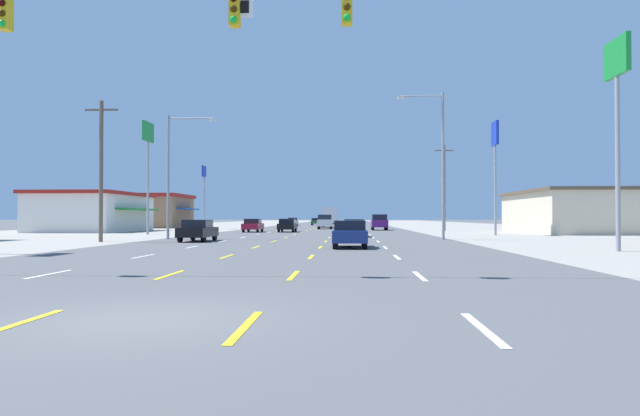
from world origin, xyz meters
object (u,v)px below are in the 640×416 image
streetlight_left_row_0 (173,168)px  sedan_inner_left_far (287,225)px  sedan_far_left_midfar (253,225)px  hatchback_far_left_distant_b (293,222)px  streetlight_right_row_0 (439,156)px  suv_center_turn_farthest (325,222)px  pole_sign_left_row_2 (204,183)px  sedan_far_left_near (198,230)px  suv_far_right_farther (379,222)px  pole_sign_right_row_1 (495,150)px  pole_sign_left_row_1 (148,147)px  pole_sign_right_row_0 (617,88)px  box_truck_center_turn_distant_a (330,216)px  sedan_inner_right_nearest (350,234)px  sedan_inner_left_distant_c (316,221)px  sedan_inner_right_mid (354,228)px

streetlight_left_row_0 → sedan_inner_left_far: bearing=73.1°
sedan_far_left_midfar → hatchback_far_left_distant_b: 41.61m
hatchback_far_left_distant_b → streetlight_right_row_0: streetlight_right_row_0 is taller
sedan_inner_left_far → suv_center_turn_farthest: suv_center_turn_farthest is taller
hatchback_far_left_distant_b → streetlight_left_row_0: bearing=-92.7°
pole_sign_left_row_2 → sedan_far_left_near: bearing=-76.3°
suv_far_right_farther → pole_sign_left_row_2: 24.84m
suv_far_right_farther → hatchback_far_left_distant_b: 34.16m
pole_sign_right_row_1 → sedan_inner_left_far: bearing=151.9°
sedan_far_left_near → suv_center_turn_farthest: suv_center_turn_farthest is taller
hatchback_far_left_distant_b → pole_sign_left_row_1: bearing=-100.0°
sedan_inner_left_far → streetlight_right_row_0: (13.32, -20.80, 5.31)m
sedan_far_left_near → suv_far_right_farther: (14.03, 34.72, 0.27)m
pole_sign_right_row_0 → pole_sign_right_row_1: (0.29, 24.20, -0.15)m
hatchback_far_left_distant_b → streetlight_left_row_0: streetlight_left_row_0 is taller
sedan_far_left_midfar → box_truck_center_turn_distant_a: box_truck_center_turn_distant_a is taller
sedan_far_left_midfar → sedan_inner_left_far: 3.78m
box_truck_center_turn_distant_a → pole_sign_right_row_1: (16.22, -39.40, 5.87)m
sedan_far_left_near → pole_sign_left_row_1: pole_sign_left_row_1 is taller
suv_center_turn_farthest → pole_sign_right_row_1: size_ratio=0.48×
suv_center_turn_farthest → sedan_inner_right_nearest: bearing=-86.1°
sedan_far_left_near → suv_far_right_farther: bearing=68.0°
suv_center_turn_farthest → sedan_inner_left_distant_c: suv_center_turn_farthest is taller
pole_sign_right_row_1 → suv_far_right_farther: bearing=114.1°
sedan_inner_left_far → sedan_far_left_near: bearing=-98.0°
box_truck_center_turn_distant_a → pole_sign_right_row_0: 65.84m
pole_sign_left_row_1 → pole_sign_right_row_1: bearing=-2.4°
sedan_far_left_near → streetlight_left_row_0: bearing=127.4°
suv_far_right_farther → suv_center_turn_farthest: 9.84m
pole_sign_right_row_1 → sedan_inner_right_mid: bearing=-161.0°
sedan_inner_left_distant_c → hatchback_far_left_distant_b: bearing=-103.4°
sedan_far_left_near → pole_sign_left_row_1: (-8.89, 15.29, 7.54)m
pole_sign_left_row_1 → pole_sign_right_row_1: pole_sign_left_row_1 is taller
hatchback_far_left_distant_b → pole_sign_right_row_0: bearing=-73.2°
sedan_inner_right_nearest → sedan_far_left_midfar: same height
sedan_far_left_near → sedan_inner_left_far: size_ratio=1.00×
suv_far_right_farther → suv_center_turn_farthest: bearing=136.7°
pole_sign_right_row_0 → suv_far_right_farther: bearing=101.3°
pole_sign_right_row_1 → streetlight_left_row_0: (-26.23, -10.18, -2.37)m
sedan_inner_right_mid → suv_far_right_farther: (3.42, 25.14, 0.27)m
sedan_far_left_near → streetlight_right_row_0: (16.76, 3.78, 5.31)m
sedan_inner_right_mid → pole_sign_right_row_1: pole_sign_right_row_1 is taller
sedan_inner_right_mid → pole_sign_right_row_0: pole_sign_right_row_0 is taller
suv_center_turn_farthest → pole_sign_right_row_1: bearing=-59.1°
streetlight_left_row_0 → sedan_far_left_near: bearing=-52.6°
suv_far_right_farther → streetlight_right_row_0: (2.73, -30.94, 5.04)m
sedan_far_left_midfar → box_truck_center_turn_distant_a: (7.44, 29.10, 1.08)m
suv_center_turn_farthest → hatchback_far_left_distant_b: size_ratio=1.26×
streetlight_left_row_0 → sedan_inner_right_nearest: bearing=-40.5°
sedan_inner_right_nearest → pole_sign_left_row_2: bearing=112.9°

